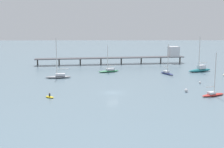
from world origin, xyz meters
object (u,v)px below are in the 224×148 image
at_px(sailboat_green, 109,70).
at_px(sailboat_red, 213,93).
at_px(sailboat_teal, 200,69).
at_px(sailboat_gray, 59,76).
at_px(pier, 139,55).
at_px(mooring_buoy_far, 200,83).
at_px(sailboat_navy, 167,72).
at_px(mooring_buoy_outer, 186,90).
at_px(dinghy_yellow, 50,97).

relative_size(sailboat_green, sailboat_red, 0.90).
relative_size(sailboat_teal, sailboat_gray, 1.02).
bearing_deg(pier, sailboat_teal, -47.98).
bearing_deg(mooring_buoy_far, sailboat_green, 141.04).
bearing_deg(sailboat_red, sailboat_teal, 78.57).
distance_m(sailboat_green, sailboat_navy, 18.48).
xyz_separation_m(sailboat_teal, sailboat_red, (-6.77, -33.49, -0.24)).
bearing_deg(mooring_buoy_far, sailboat_red, -94.44).
bearing_deg(pier, mooring_buoy_far, -72.68).
bearing_deg(sailboat_red, mooring_buoy_outer, 143.48).
bearing_deg(sailboat_green, sailboat_red, -55.31).
relative_size(sailboat_teal, sailboat_navy, 1.25).
distance_m(sailboat_teal, sailboat_red, 34.17).
bearing_deg(pier, sailboat_green, -119.15).
xyz_separation_m(sailboat_navy, dinghy_yellow, (-30.82, -30.22, -0.38)).
bearing_deg(sailboat_green, sailboat_gray, -144.21).
bearing_deg(dinghy_yellow, mooring_buoy_outer, 9.18).
xyz_separation_m(sailboat_teal, mooring_buoy_far, (-5.71, -19.79, -0.53)).
relative_size(sailboat_navy, mooring_buoy_outer, 11.16).
bearing_deg(dinghy_yellow, sailboat_teal, 39.30).
relative_size(dinghy_yellow, mooring_buoy_outer, 2.94).
bearing_deg(sailboat_gray, pier, 50.02).
height_order(sailboat_navy, dinghy_yellow, sailboat_navy).
bearing_deg(dinghy_yellow, sailboat_gray, 94.33).
bearing_deg(mooring_buoy_outer, sailboat_green, 121.35).
bearing_deg(sailboat_navy, sailboat_teal, 21.28).
xyz_separation_m(dinghy_yellow, mooring_buoy_far, (36.76, 14.96, 0.09)).
distance_m(pier, sailboat_green, 23.74).
height_order(pier, sailboat_gray, sailboat_gray).
height_order(sailboat_red, dinghy_yellow, sailboat_red).
bearing_deg(sailboat_red, mooring_buoy_far, 85.56).
xyz_separation_m(sailboat_navy, mooring_buoy_outer, (-0.13, -25.26, -0.19)).
bearing_deg(mooring_buoy_outer, sailboat_navy, 89.72).
bearing_deg(mooring_buoy_far, sailboat_gray, 167.09).
xyz_separation_m(sailboat_navy, mooring_buoy_far, (5.94, -15.26, -0.30)).
height_order(sailboat_gray, sailboat_red, sailboat_gray).
relative_size(sailboat_green, sailboat_teal, 0.74).
xyz_separation_m(sailboat_gray, dinghy_yellow, (1.80, -23.80, -0.45)).
relative_size(mooring_buoy_outer, mooring_buoy_far, 1.37).
bearing_deg(sailboat_navy, mooring_buoy_outer, -90.28).
height_order(sailboat_green, sailboat_gray, sailboat_gray).
xyz_separation_m(sailboat_teal, sailboat_gray, (-44.27, -10.96, -0.16)).
bearing_deg(mooring_buoy_outer, mooring_buoy_far, 58.77).
bearing_deg(mooring_buoy_far, sailboat_teal, 73.92).
relative_size(sailboat_green, mooring_buoy_outer, 10.33).
relative_size(pier, mooring_buoy_far, 93.22).
relative_size(pier, sailboat_green, 6.61).
bearing_deg(sailboat_red, pier, 102.00).
bearing_deg(dinghy_yellow, sailboat_green, 69.54).
height_order(sailboat_gray, dinghy_yellow, sailboat_gray).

